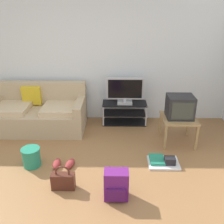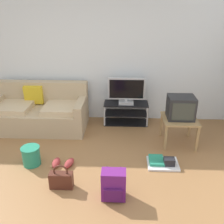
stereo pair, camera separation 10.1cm
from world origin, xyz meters
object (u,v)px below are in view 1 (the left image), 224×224
(crt_tv, at_px, (180,107))
(floor_tray, at_px, (163,161))
(handbag, at_px, (63,180))
(sneakers_pair, at_px, (63,164))
(couch, at_px, (38,113))
(backpack, at_px, (116,185))
(cleaning_bucket, at_px, (31,157))
(tv_stand, at_px, (124,113))
(flat_tv, at_px, (125,91))
(side_table, at_px, (179,121))

(crt_tv, relative_size, floor_tray, 0.92)
(handbag, xyz_separation_m, sneakers_pair, (-0.10, 0.49, -0.08))
(couch, relative_size, crt_tv, 4.13)
(backpack, bearing_deg, cleaning_bucket, 146.28)
(tv_stand, bearing_deg, couch, -171.83)
(flat_tv, xyz_separation_m, sneakers_pair, (-0.96, -1.50, -0.64))
(cleaning_bucket, bearing_deg, crt_tv, 18.01)
(crt_tv, distance_m, floor_tray, 0.98)
(backpack, height_order, handbag, backpack)
(flat_tv, distance_m, backpack, 2.20)
(cleaning_bucket, relative_size, sneakers_pair, 0.87)
(couch, relative_size, side_table, 3.13)
(side_table, xyz_separation_m, handbag, (-1.75, -1.24, -0.28))
(tv_stand, xyz_separation_m, backpack, (-0.16, -2.16, -0.02))
(crt_tv, distance_m, handbag, 2.22)
(tv_stand, height_order, handbag, tv_stand)
(couch, xyz_separation_m, sneakers_pair, (0.72, -1.28, -0.27))
(cleaning_bucket, distance_m, floor_tray, 1.98)
(couch, distance_m, tv_stand, 1.69)
(backpack, xyz_separation_m, sneakers_pair, (-0.79, 0.64, -0.15))
(backpack, relative_size, floor_tray, 0.84)
(tv_stand, height_order, backpack, tv_stand)
(side_table, bearing_deg, flat_tv, 140.26)
(crt_tv, bearing_deg, backpack, -126.92)
(tv_stand, distance_m, flat_tv, 0.47)
(cleaning_bucket, distance_m, sneakers_pair, 0.48)
(backpack, distance_m, cleaning_bucket, 1.43)
(flat_tv, height_order, side_table, flat_tv)
(couch, height_order, crt_tv, crt_tv)
(crt_tv, bearing_deg, handbag, -144.50)
(backpack, bearing_deg, crt_tv, 46.72)
(tv_stand, xyz_separation_m, floor_tray, (0.55, -1.43, -0.18))
(couch, xyz_separation_m, floor_tray, (2.23, -1.19, -0.28))
(couch, bearing_deg, flat_tv, 7.42)
(side_table, xyz_separation_m, crt_tv, (0.00, 0.02, 0.26))
(tv_stand, height_order, flat_tv, flat_tv)
(side_table, relative_size, floor_tray, 1.22)
(backpack, xyz_separation_m, handbag, (-0.69, 0.16, -0.07))
(flat_tv, xyz_separation_m, crt_tv, (0.90, -0.73, -0.02))
(flat_tv, distance_m, cleaning_bucket, 2.13)
(couch, xyz_separation_m, flat_tv, (1.67, 0.22, 0.37))
(couch, relative_size, cleaning_bucket, 6.09)
(handbag, bearing_deg, cleaning_bucket, 139.03)
(flat_tv, bearing_deg, backpack, -94.32)
(side_table, distance_m, backpack, 1.77)
(flat_tv, height_order, handbag, flat_tv)
(handbag, bearing_deg, couch, 114.84)
(flat_tv, height_order, crt_tv, flat_tv)
(flat_tv, distance_m, side_table, 1.20)
(tv_stand, xyz_separation_m, handbag, (-0.86, -2.00, -0.09))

